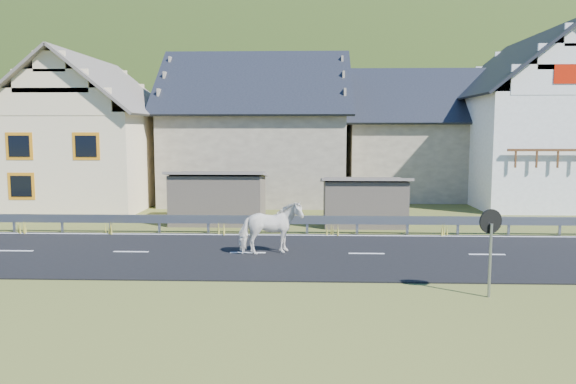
{
  "coord_description": "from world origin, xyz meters",
  "views": [
    {
      "loc": [
        2.01,
        -18.56,
        4.2
      ],
      "look_at": [
        1.31,
        1.5,
        1.94
      ],
      "focal_mm": 35.0,
      "sensor_mm": 36.0,
      "label": 1
    }
  ],
  "objects": [
    {
      "name": "horse",
      "position": [
        0.78,
        -0.14,
        0.92
      ],
      "size": [
        1.58,
        2.27,
        1.75
      ],
      "primitive_type": "imported",
      "rotation": [
        0.0,
        0.0,
        1.91
      ],
      "color": "white",
      "rests_on": "road"
    },
    {
      "name": "shed_left",
      "position": [
        -2.0,
        6.5,
        1.1
      ],
      "size": [
        4.3,
        3.3,
        2.4
      ],
      "primitive_type": "cube",
      "color": "#665B4B",
      "rests_on": "ground"
    },
    {
      "name": "road",
      "position": [
        0.0,
        0.0,
        0.02
      ],
      "size": [
        60.0,
        7.0,
        0.04
      ],
      "primitive_type": "cube",
      "color": "black",
      "rests_on": "ground"
    },
    {
      "name": "lane_markings",
      "position": [
        0.0,
        0.0,
        0.04
      ],
      "size": [
        60.0,
        6.6,
        0.01
      ],
      "primitive_type": "cube",
      "color": "silver",
      "rests_on": "road"
    },
    {
      "name": "shed_right",
      "position": [
        4.5,
        6.0,
        1.0
      ],
      "size": [
        3.8,
        2.9,
        2.2
      ],
      "primitive_type": "cube",
      "color": "#665B4B",
      "rests_on": "ground"
    },
    {
      "name": "house_stone_b",
      "position": [
        9.0,
        17.0,
        4.24
      ],
      "size": [
        9.8,
        8.8,
        8.1
      ],
      "color": "tan",
      "rests_on": "ground"
    },
    {
      "name": "mountain",
      "position": [
        5.0,
        180.0,
        -20.0
      ],
      "size": [
        440.0,
        280.0,
        260.0
      ],
      "primitive_type": "ellipsoid",
      "color": "#2D3F13",
      "rests_on": "ground"
    },
    {
      "name": "conifer_patch",
      "position": [
        -55.0,
        110.0,
        6.0
      ],
      "size": [
        76.0,
        50.0,
        28.0
      ],
      "primitive_type": "ellipsoid",
      "color": "black",
      "rests_on": "ground"
    },
    {
      "name": "traffic_mirror",
      "position": [
        6.57,
        -4.63,
        1.63
      ],
      "size": [
        0.61,
        0.24,
        2.22
      ],
      "rotation": [
        0.0,
        0.0,
        0.28
      ],
      "color": "#93969B",
      "rests_on": "ground"
    },
    {
      "name": "ground",
      "position": [
        0.0,
        0.0,
        0.0
      ],
      "size": [
        160.0,
        160.0,
        0.0
      ],
      "primitive_type": "plane",
      "color": "#3D451B",
      "rests_on": "ground"
    },
    {
      "name": "house_white",
      "position": [
        15.0,
        14.0,
        5.06
      ],
      "size": [
        8.8,
        10.8,
        9.7
      ],
      "color": "white",
      "rests_on": "ground"
    },
    {
      "name": "house_cream",
      "position": [
        -10.0,
        12.0,
        4.36
      ],
      "size": [
        7.8,
        9.8,
        8.3
      ],
      "color": "beige",
      "rests_on": "ground"
    },
    {
      "name": "house_stone_a",
      "position": [
        -1.0,
        15.0,
        4.63
      ],
      "size": [
        10.8,
        9.8,
        8.9
      ],
      "color": "tan",
      "rests_on": "ground"
    },
    {
      "name": "guardrail",
      "position": [
        -0.0,
        3.68,
        0.56
      ],
      "size": [
        28.1,
        0.09,
        0.75
      ],
      "color": "#93969B",
      "rests_on": "ground"
    }
  ]
}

